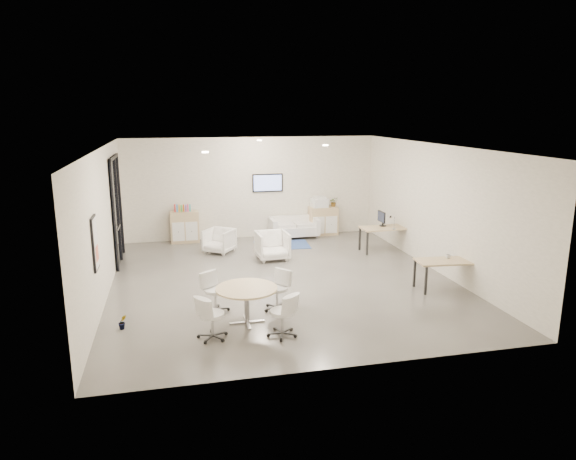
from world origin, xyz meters
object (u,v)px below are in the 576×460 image
at_px(armchair_right, 272,244).
at_px(round_table, 247,292).
at_px(sideboard_left, 185,227).
at_px(armchair_left, 219,240).
at_px(desk_front, 445,263).
at_px(sideboard_right, 323,221).
at_px(loveseat, 294,228).
at_px(desk_rear, 385,230).

distance_m(armchair_right, round_table, 4.38).
relative_size(sideboard_left, armchair_left, 1.27).
bearing_deg(desk_front, armchair_left, 143.88).
xyz_separation_m(sideboard_right, loveseat, (-1.03, -0.14, -0.15)).
bearing_deg(armchair_right, sideboard_right, 45.38).
height_order(desk_front, round_table, round_table).
bearing_deg(armchair_left, sideboard_right, 57.50).
relative_size(armchair_right, round_table, 0.73).
xyz_separation_m(sideboard_right, armchair_left, (-3.55, -1.44, -0.08)).
bearing_deg(round_table, desk_front, 11.39).
distance_m(sideboard_right, armchair_right, 3.31).
bearing_deg(armchair_right, armchair_left, 139.50).
xyz_separation_m(sideboard_left, armchair_left, (0.92, -1.44, -0.10)).
distance_m(loveseat, round_table, 6.98).
relative_size(sideboard_left, loveseat, 0.62).
bearing_deg(sideboard_left, round_table, -81.80).
distance_m(sideboard_right, round_table, 7.53).
relative_size(sideboard_right, loveseat, 0.60).
relative_size(sideboard_left, armchair_right, 1.13).
bearing_deg(desk_rear, armchair_left, 166.13).
height_order(sideboard_left, armchair_left, sideboard_left).
distance_m(sideboard_left, desk_rear, 6.10).
height_order(desk_rear, desk_front, desk_rear).
distance_m(sideboard_left, armchair_left, 1.72).
bearing_deg(desk_front, sideboard_right, 107.57).
xyz_separation_m(sideboard_right, desk_front, (1.18, -5.70, 0.14)).
distance_m(armchair_right, desk_rear, 3.34).
bearing_deg(loveseat, sideboard_right, 6.02).
bearing_deg(armchair_right, round_table, -110.74).
xyz_separation_m(desk_rear, round_table, (-4.66, -4.28, -0.01)).
height_order(sideboard_left, desk_front, sideboard_left).
bearing_deg(armchair_left, sideboard_left, 158.06).
height_order(loveseat, round_table, round_table).
relative_size(desk_rear, desk_front, 1.04).
xyz_separation_m(sideboard_left, round_table, (0.96, -6.65, 0.15)).
relative_size(sideboard_right, round_table, 0.79).
bearing_deg(round_table, sideboard_right, 62.11).
distance_m(sideboard_left, round_table, 6.72).
relative_size(loveseat, armchair_left, 2.03).
height_order(sideboard_right, round_table, sideboard_right).
bearing_deg(round_table, armchair_right, 72.37).
bearing_deg(loveseat, armchair_left, -154.32).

